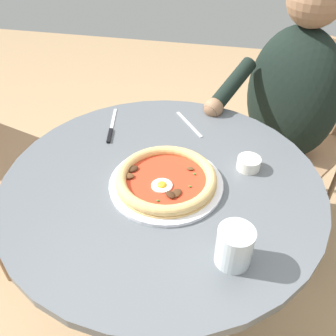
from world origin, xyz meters
TOP-DOWN VIEW (x-y plane):
  - ground_plane at (0.00, 0.00)m, footprint 6.00×6.00m
  - dining_table at (0.00, 0.00)m, footprint 0.88×0.88m
  - pizza_on_plate at (-0.02, 0.02)m, footprint 0.31×0.31m
  - water_glass at (-0.21, 0.23)m, footprint 0.08×0.08m
  - steak_knife at (0.22, -0.20)m, footprint 0.06×0.21m
  - ramekin_capers at (-0.23, -0.09)m, footprint 0.07×0.07m
  - fork_utensil at (-0.03, -0.29)m, footprint 0.11×0.14m
  - diner_person at (-0.38, -0.56)m, footprint 0.54×0.44m
  - cafe_chair_diner at (-0.46, -0.69)m, footprint 0.61×0.61m

SIDE VIEW (x-z plane):
  - ground_plane at x=0.00m, z-range -0.02..0.00m
  - diner_person at x=-0.38m, z-range -0.06..1.10m
  - dining_table at x=0.00m, z-range 0.17..0.89m
  - cafe_chair_diner at x=-0.46m, z-range 0.10..0.98m
  - fork_utensil at x=-0.03m, z-range 0.72..0.72m
  - steak_knife at x=0.22m, z-range 0.72..0.73m
  - pizza_on_plate at x=-0.02m, z-range 0.72..0.76m
  - ramekin_capers at x=-0.23m, z-range 0.72..0.76m
  - water_glass at x=-0.21m, z-range 0.71..0.81m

